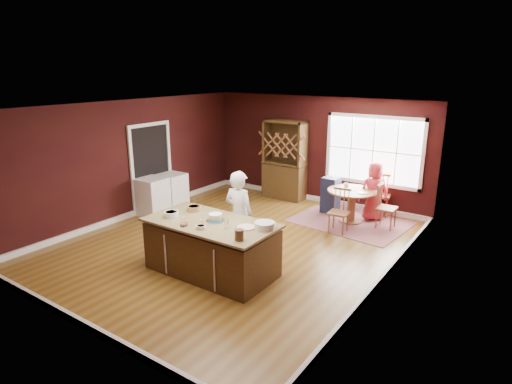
{
  "coord_description": "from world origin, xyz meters",
  "views": [
    {
      "loc": [
        4.85,
        -6.3,
        3.39
      ],
      "look_at": [
        0.32,
        0.29,
        1.05
      ],
      "focal_mm": 30.0,
      "sensor_mm": 36.0,
      "label": 1
    }
  ],
  "objects_px": {
    "dining_table": "(352,199)",
    "seated_woman": "(374,191)",
    "dryer": "(172,191)",
    "chair_east": "(387,206)",
    "hutch": "(285,160)",
    "baker": "(239,216)",
    "chair_south": "(339,211)",
    "kitchen_island": "(212,248)",
    "washer": "(153,197)",
    "chair_north": "(380,193)",
    "toddler": "(329,180)",
    "layer_cake": "(216,217)",
    "high_chair": "(330,194)"
  },
  "relations": [
    {
      "from": "chair_south",
      "to": "hutch",
      "type": "relative_size",
      "value": 0.46
    },
    {
      "from": "baker",
      "to": "dryer",
      "type": "distance_m",
      "value": 3.47
    },
    {
      "from": "chair_east",
      "to": "chair_south",
      "type": "bearing_deg",
      "value": 136.15
    },
    {
      "from": "high_chair",
      "to": "chair_north",
      "type": "bearing_deg",
      "value": 27.97
    },
    {
      "from": "kitchen_island",
      "to": "seated_woman",
      "type": "bearing_deg",
      "value": 72.09
    },
    {
      "from": "dining_table",
      "to": "washer",
      "type": "relative_size",
      "value": 1.23
    },
    {
      "from": "kitchen_island",
      "to": "hutch",
      "type": "distance_m",
      "value": 4.64
    },
    {
      "from": "baker",
      "to": "chair_east",
      "type": "height_order",
      "value": "baker"
    },
    {
      "from": "dining_table",
      "to": "chair_south",
      "type": "bearing_deg",
      "value": -87.99
    },
    {
      "from": "hutch",
      "to": "chair_north",
      "type": "bearing_deg",
      "value": 2.66
    },
    {
      "from": "baker",
      "to": "dryer",
      "type": "bearing_deg",
      "value": -24.04
    },
    {
      "from": "hutch",
      "to": "chair_east",
      "type": "bearing_deg",
      "value": -12.74
    },
    {
      "from": "dining_table",
      "to": "seated_woman",
      "type": "distance_m",
      "value": 0.58
    },
    {
      "from": "kitchen_island",
      "to": "high_chair",
      "type": "bearing_deg",
      "value": 85.54
    },
    {
      "from": "dining_table",
      "to": "chair_north",
      "type": "height_order",
      "value": "chair_north"
    },
    {
      "from": "chair_east",
      "to": "chair_north",
      "type": "bearing_deg",
      "value": 25.91
    },
    {
      "from": "baker",
      "to": "washer",
      "type": "distance_m",
      "value": 3.26
    },
    {
      "from": "chair_south",
      "to": "toddler",
      "type": "height_order",
      "value": "chair_south"
    },
    {
      "from": "dining_table",
      "to": "layer_cake",
      "type": "distance_m",
      "value": 3.78
    },
    {
      "from": "kitchen_island",
      "to": "baker",
      "type": "bearing_deg",
      "value": 85.56
    },
    {
      "from": "toddler",
      "to": "washer",
      "type": "relative_size",
      "value": 0.29
    },
    {
      "from": "layer_cake",
      "to": "chair_north",
      "type": "height_order",
      "value": "chair_north"
    },
    {
      "from": "kitchen_island",
      "to": "seated_woman",
      "type": "height_order",
      "value": "seated_woman"
    },
    {
      "from": "dining_table",
      "to": "chair_east",
      "type": "relative_size",
      "value": 1.11
    },
    {
      "from": "layer_cake",
      "to": "chair_east",
      "type": "xyz_separation_m",
      "value": [
        1.72,
        3.69,
        -0.49
      ]
    },
    {
      "from": "seated_woman",
      "to": "high_chair",
      "type": "distance_m",
      "value": 1.05
    },
    {
      "from": "layer_cake",
      "to": "dining_table",
      "type": "bearing_deg",
      "value": 75.49
    },
    {
      "from": "layer_cake",
      "to": "hutch",
      "type": "distance_m",
      "value": 4.55
    },
    {
      "from": "washer",
      "to": "dryer",
      "type": "bearing_deg",
      "value": 90.0
    },
    {
      "from": "hutch",
      "to": "dryer",
      "type": "distance_m",
      "value": 3.02
    },
    {
      "from": "chair_east",
      "to": "layer_cake",
      "type": "bearing_deg",
      "value": 153.49
    },
    {
      "from": "chair_north",
      "to": "chair_east",
      "type": "bearing_deg",
      "value": 105.68
    },
    {
      "from": "seated_woman",
      "to": "toddler",
      "type": "distance_m",
      "value": 1.11
    },
    {
      "from": "baker",
      "to": "washer",
      "type": "xyz_separation_m",
      "value": [
        -3.14,
        0.77,
        -0.38
      ]
    },
    {
      "from": "chair_east",
      "to": "chair_north",
      "type": "height_order",
      "value": "chair_north"
    },
    {
      "from": "chair_east",
      "to": "chair_north",
      "type": "xyz_separation_m",
      "value": [
        -0.41,
        0.8,
        0.04
      ]
    },
    {
      "from": "layer_cake",
      "to": "high_chair",
      "type": "height_order",
      "value": "layer_cake"
    },
    {
      "from": "dining_table",
      "to": "baker",
      "type": "distance_m",
      "value": 3.13
    },
    {
      "from": "seated_woman",
      "to": "dryer",
      "type": "xyz_separation_m",
      "value": [
        -4.42,
        -2.0,
        -0.24
      ]
    },
    {
      "from": "dining_table",
      "to": "dryer",
      "type": "relative_size",
      "value": 1.26
    },
    {
      "from": "chair_east",
      "to": "hutch",
      "type": "height_order",
      "value": "hutch"
    },
    {
      "from": "dining_table",
      "to": "chair_south",
      "type": "xyz_separation_m",
      "value": [
        0.03,
        -0.76,
        -0.06
      ]
    },
    {
      "from": "layer_cake",
      "to": "chair_north",
      "type": "bearing_deg",
      "value": 73.83
    },
    {
      "from": "chair_south",
      "to": "seated_woman",
      "type": "xyz_separation_m",
      "value": [
        0.32,
        1.2,
        0.2
      ]
    },
    {
      "from": "seated_woman",
      "to": "hutch",
      "type": "distance_m",
      "value": 2.6
    },
    {
      "from": "hutch",
      "to": "toddler",
      "type": "bearing_deg",
      "value": -14.93
    },
    {
      "from": "kitchen_island",
      "to": "baker",
      "type": "xyz_separation_m",
      "value": [
        0.06,
        0.72,
        0.39
      ]
    },
    {
      "from": "layer_cake",
      "to": "washer",
      "type": "height_order",
      "value": "layer_cake"
    },
    {
      "from": "chair_south",
      "to": "chair_north",
      "type": "height_order",
      "value": "chair_north"
    },
    {
      "from": "dining_table",
      "to": "high_chair",
      "type": "relative_size",
      "value": 1.2
    }
  ]
}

